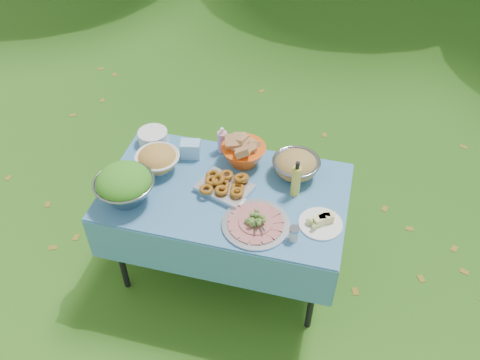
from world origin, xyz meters
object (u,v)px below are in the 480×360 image
object	(u,v)px
plate_stack	(153,137)
salad_bowl	(124,185)
bread_bowl	(244,151)
charcuterie_platter	(256,220)
oil_bottle	(296,179)
picnic_table	(226,231)
pasta_bowl_steel	(296,165)

from	to	relation	value
plate_stack	salad_bowl	bearing A→B (deg)	-85.59
salad_bowl	bread_bowl	distance (m)	0.77
bread_bowl	salad_bowl	bearing A→B (deg)	-140.10
plate_stack	charcuterie_platter	bearing A→B (deg)	-33.55
bread_bowl	charcuterie_platter	xyz separation A→B (m)	(0.20, -0.50, -0.05)
salad_bowl	oil_bottle	size ratio (longest dim) A/B	1.41
bread_bowl	picnic_table	bearing A→B (deg)	-99.25
pasta_bowl_steel	plate_stack	bearing A→B (deg)	175.45
bread_bowl	pasta_bowl_steel	bearing A→B (deg)	-5.58
pasta_bowl_steel	charcuterie_platter	distance (m)	0.49
picnic_table	bread_bowl	size ratio (longest dim) A/B	5.15
salad_bowl	picnic_table	bearing A→B (deg)	21.50
salad_bowl	pasta_bowl_steel	distance (m)	1.04
salad_bowl	plate_stack	distance (m)	0.54
charcuterie_platter	salad_bowl	bearing A→B (deg)	179.12
picnic_table	plate_stack	distance (m)	0.79
bread_bowl	pasta_bowl_steel	world-z (taller)	bread_bowl
bread_bowl	charcuterie_platter	size ratio (longest dim) A/B	0.73
salad_bowl	pasta_bowl_steel	world-z (taller)	salad_bowl
pasta_bowl_steel	bread_bowl	bearing A→B (deg)	174.42
picnic_table	pasta_bowl_steel	size ratio (longest dim) A/B	5.05
salad_bowl	oil_bottle	distance (m)	1.00
picnic_table	pasta_bowl_steel	bearing A→B (deg)	32.35
pasta_bowl_steel	charcuterie_platter	world-z (taller)	pasta_bowl_steel
picnic_table	salad_bowl	xyz separation A→B (m)	(-0.54, -0.21, 0.50)
plate_stack	bread_bowl	xyz separation A→B (m)	(0.63, -0.04, 0.05)
bread_bowl	oil_bottle	world-z (taller)	oil_bottle
picnic_table	charcuterie_platter	bearing A→B (deg)	-43.09
picnic_table	pasta_bowl_steel	world-z (taller)	pasta_bowl_steel
salad_bowl	charcuterie_platter	bearing A→B (deg)	-0.88
charcuterie_platter	oil_bottle	distance (m)	0.35
charcuterie_platter	oil_bottle	world-z (taller)	oil_bottle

